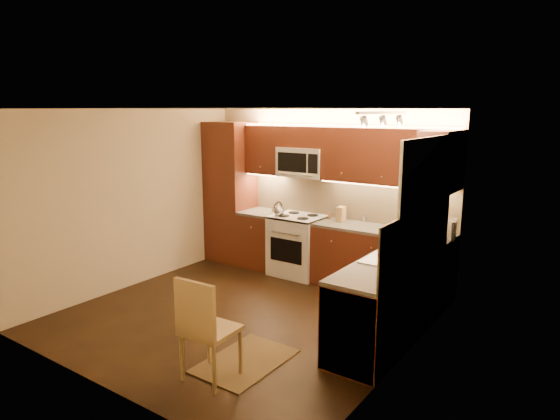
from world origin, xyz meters
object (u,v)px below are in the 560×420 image
Objects in this scene: dining_chair at (211,327)px; microwave at (303,162)px; soap_bottle at (438,239)px; stove at (298,245)px; kettle at (278,209)px; toaster_oven at (439,228)px; knife_block at (341,214)px; sink at (396,251)px.

microwave is at bearing 104.74° from dining_chair.
stove is at bearing -179.13° from soap_bottle.
stove is 4.07× the size of kettle.
kettle is at bearing -173.89° from soap_bottle.
kettle reaches higher than dining_chair.
toaster_oven is 1.87× the size of knife_block.
stove is 2.34m from soap_bottle.
microwave reaches higher than kettle.
kettle is 2.37m from toaster_oven.
knife_block is 3.16m from dining_chair.
toaster_oven is (0.12, 1.15, 0.05)m from sink.
kettle reaches higher than stove.
toaster_oven is 0.40× the size of dining_chair.
soap_bottle reaches higher than dining_chair.
toaster_oven reaches higher than stove.
microwave is 1.88× the size of toaster_oven.
toaster_oven is (2.12, 0.02, 0.56)m from stove.
soap_bottle is at bearing 9.85° from kettle.
knife_block reaches higher than soap_bottle.
soap_bottle is (1.58, -0.54, -0.02)m from knife_block.
sink is 2.18m from dining_chair.
kettle is at bearing -126.92° from microwave.
microwave is 2.48m from sink.
microwave reaches higher than knife_block.
knife_block reaches higher than dining_chair.
soap_bottle is at bearing 71.17° from sink.
soap_bottle reaches higher than stove.
sink is 0.74m from soap_bottle.
toaster_oven is 3.26m from dining_chair.
dining_chair is at bearing -104.87° from soap_bottle.
kettle is 0.22× the size of dining_chair.
soap_bottle reaches higher than sink.
dining_chair is (0.30, -3.10, -0.50)m from knife_block.
knife_block reaches higher than sink.
dining_chair is (0.97, -3.12, -1.21)m from microwave.
stove is 1.07× the size of sink.
sink is at bearing -106.06° from toaster_oven.
kettle is 1.05× the size of knife_block.
microwave is (0.00, 0.14, 1.26)m from stove.
toaster_oven is at bearing -3.08° from microwave.
knife_block is at bearing 172.73° from soap_bottle.
soap_bottle is at bearing -23.02° from knife_block.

